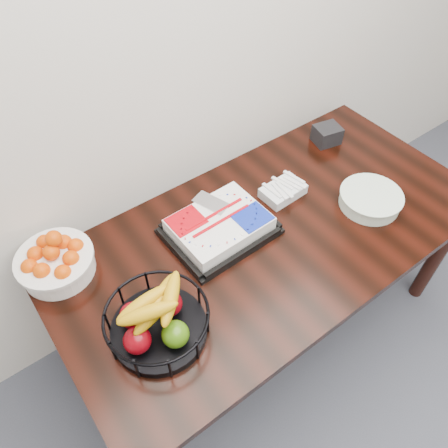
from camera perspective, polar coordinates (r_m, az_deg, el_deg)
table at (r=1.84m, az=6.10°, el=-2.64°), size 1.80×0.90×0.75m
cake_tray at (r=1.73m, az=-0.60°, el=-0.29°), size 0.42×0.34×0.09m
tangerine_bowl at (r=1.69m, az=-21.30°, el=-4.22°), size 0.28×0.28×0.18m
fruit_basket at (r=1.46m, az=-8.70°, el=-12.37°), size 0.34×0.34×0.18m
plate_stack at (r=1.94m, az=18.56°, el=3.07°), size 0.26×0.26×0.06m
fork_bag at (r=1.90m, az=7.70°, el=4.35°), size 0.19×0.13×0.05m
napkin_box at (r=2.21m, az=13.29°, el=11.30°), size 0.14×0.13×0.09m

